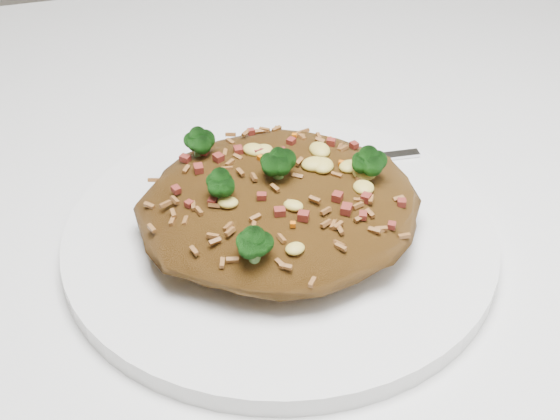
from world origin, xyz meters
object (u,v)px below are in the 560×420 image
at_px(fried_rice, 280,196).
at_px(fork, 325,163).
at_px(plate, 280,236).
at_px(dining_table, 342,258).

height_order(fried_rice, fork, fried_rice).
relative_size(plate, fork, 1.79).
bearing_deg(plate, fork, 48.86).
bearing_deg(fork, plate, -126.39).
bearing_deg(dining_table, plate, -137.34).
bearing_deg(dining_table, fried_rice, -137.45).
relative_size(dining_table, fried_rice, 6.43).
xyz_separation_m(dining_table, fork, (-0.02, -0.01, 0.11)).
bearing_deg(fork, dining_table, 25.39).
xyz_separation_m(dining_table, plate, (-0.08, -0.07, 0.10)).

